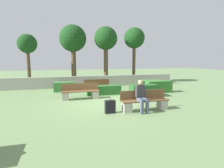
{
  "coord_description": "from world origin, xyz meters",
  "views": [
    {
      "loc": [
        -2.2,
        -8.54,
        2.23
      ],
      "look_at": [
        0.37,
        0.5,
        0.9
      ],
      "focal_mm": 28.0,
      "sensor_mm": 36.0,
      "label": 1
    }
  ],
  "objects_px": {
    "bench_left_side": "(97,87)",
    "tree_center_left": "(73,40)",
    "suitcase": "(110,107)",
    "tree_leftmost": "(27,45)",
    "bench_front": "(145,102)",
    "tree_rightmost": "(134,39)",
    "bench_right_side": "(80,93)",
    "person_seated_man": "(141,94)",
    "tree_center_right": "(106,40)"
  },
  "relations": [
    {
      "from": "bench_front",
      "to": "tree_leftmost",
      "type": "relative_size",
      "value": 0.5
    },
    {
      "from": "bench_front",
      "to": "tree_center_left",
      "type": "relative_size",
      "value": 0.41
    },
    {
      "from": "tree_center_left",
      "to": "tree_center_right",
      "type": "bearing_deg",
      "value": -12.28
    },
    {
      "from": "suitcase",
      "to": "tree_leftmost",
      "type": "xyz_separation_m",
      "value": [
        -4.56,
        9.2,
        3.12
      ]
    },
    {
      "from": "bench_front",
      "to": "tree_rightmost",
      "type": "distance_m",
      "value": 10.2
    },
    {
      "from": "bench_front",
      "to": "tree_center_left",
      "type": "distance_m",
      "value": 10.17
    },
    {
      "from": "tree_leftmost",
      "to": "tree_center_right",
      "type": "height_order",
      "value": "tree_center_right"
    },
    {
      "from": "person_seated_man",
      "to": "tree_leftmost",
      "type": "xyz_separation_m",
      "value": [
        -5.91,
        9.34,
        2.65
      ]
    },
    {
      "from": "bench_left_side",
      "to": "tree_center_left",
      "type": "xyz_separation_m",
      "value": [
        -1.28,
        4.4,
        3.61
      ]
    },
    {
      "from": "bench_right_side",
      "to": "tree_rightmost",
      "type": "relative_size",
      "value": 0.41
    },
    {
      "from": "bench_front",
      "to": "tree_rightmost",
      "type": "xyz_separation_m",
      "value": [
        3.23,
        8.9,
        3.78
      ]
    },
    {
      "from": "suitcase",
      "to": "tree_rightmost",
      "type": "bearing_deg",
      "value": 61.62
    },
    {
      "from": "person_seated_man",
      "to": "tree_center_left",
      "type": "distance_m",
      "value": 10.12
    },
    {
      "from": "person_seated_man",
      "to": "tree_rightmost",
      "type": "relative_size",
      "value": 0.26
    },
    {
      "from": "tree_leftmost",
      "to": "bench_right_side",
      "type": "bearing_deg",
      "value": -59.54
    },
    {
      "from": "suitcase",
      "to": "tree_center_left",
      "type": "bearing_deg",
      "value": 95.39
    },
    {
      "from": "tree_center_left",
      "to": "tree_center_right",
      "type": "distance_m",
      "value": 2.88
    },
    {
      "from": "bench_front",
      "to": "tree_center_right",
      "type": "bearing_deg",
      "value": 87.56
    },
    {
      "from": "person_seated_man",
      "to": "tree_leftmost",
      "type": "height_order",
      "value": "tree_leftmost"
    },
    {
      "from": "tree_leftmost",
      "to": "tree_rightmost",
      "type": "bearing_deg",
      "value": -1.79
    },
    {
      "from": "suitcase",
      "to": "tree_leftmost",
      "type": "distance_m",
      "value": 10.73
    },
    {
      "from": "bench_right_side",
      "to": "tree_center_left",
      "type": "height_order",
      "value": "tree_center_left"
    },
    {
      "from": "suitcase",
      "to": "tree_center_left",
      "type": "xyz_separation_m",
      "value": [
        -0.87,
        9.2,
        3.67
      ]
    },
    {
      "from": "suitcase",
      "to": "person_seated_man",
      "type": "bearing_deg",
      "value": -5.89
    },
    {
      "from": "bench_left_side",
      "to": "tree_center_right",
      "type": "bearing_deg",
      "value": 68.34
    },
    {
      "from": "bench_front",
      "to": "person_seated_man",
      "type": "relative_size",
      "value": 1.61
    },
    {
      "from": "person_seated_man",
      "to": "tree_center_left",
      "type": "relative_size",
      "value": 0.26
    },
    {
      "from": "person_seated_man",
      "to": "tree_center_left",
      "type": "height_order",
      "value": "tree_center_left"
    },
    {
      "from": "tree_center_left",
      "to": "tree_rightmost",
      "type": "distance_m",
      "value": 5.69
    },
    {
      "from": "person_seated_man",
      "to": "tree_leftmost",
      "type": "relative_size",
      "value": 0.31
    },
    {
      "from": "tree_leftmost",
      "to": "tree_rightmost",
      "type": "distance_m",
      "value": 9.41
    },
    {
      "from": "bench_front",
      "to": "tree_center_right",
      "type": "xyz_separation_m",
      "value": [
        0.37,
        8.58,
        3.6
      ]
    },
    {
      "from": "tree_center_left",
      "to": "tree_center_right",
      "type": "xyz_separation_m",
      "value": [
        2.82,
        -0.61,
        0.0
      ]
    },
    {
      "from": "tree_leftmost",
      "to": "bench_left_side",
      "type": "bearing_deg",
      "value": -41.49
    },
    {
      "from": "suitcase",
      "to": "tree_center_right",
      "type": "height_order",
      "value": "tree_center_right"
    },
    {
      "from": "bench_right_side",
      "to": "tree_leftmost",
      "type": "xyz_separation_m",
      "value": [
        -3.65,
        6.2,
        3.05
      ]
    },
    {
      "from": "tree_leftmost",
      "to": "bench_front",
      "type": "bearing_deg",
      "value": -56.22
    },
    {
      "from": "person_seated_man",
      "to": "tree_center_right",
      "type": "height_order",
      "value": "tree_center_right"
    },
    {
      "from": "suitcase",
      "to": "tree_center_left",
      "type": "height_order",
      "value": "tree_center_left"
    },
    {
      "from": "bench_left_side",
      "to": "tree_center_left",
      "type": "distance_m",
      "value": 5.84
    },
    {
      "from": "bench_left_side",
      "to": "person_seated_man",
      "type": "xyz_separation_m",
      "value": [
        0.94,
        -4.94,
        0.41
      ]
    },
    {
      "from": "tree_center_left",
      "to": "tree_rightmost",
      "type": "bearing_deg",
      "value": -2.96
    },
    {
      "from": "suitcase",
      "to": "tree_rightmost",
      "type": "distance_m",
      "value": 10.83
    },
    {
      "from": "bench_front",
      "to": "tree_center_right",
      "type": "relative_size",
      "value": 0.42
    },
    {
      "from": "bench_front",
      "to": "tree_center_right",
      "type": "height_order",
      "value": "tree_center_right"
    },
    {
      "from": "bench_right_side",
      "to": "tree_leftmost",
      "type": "height_order",
      "value": "tree_leftmost"
    },
    {
      "from": "bench_right_side",
      "to": "suitcase",
      "type": "relative_size",
      "value": 2.84
    },
    {
      "from": "bench_left_side",
      "to": "tree_rightmost",
      "type": "height_order",
      "value": "tree_rightmost"
    },
    {
      "from": "tree_leftmost",
      "to": "tree_center_left",
      "type": "bearing_deg",
      "value": 0.02
    },
    {
      "from": "bench_front",
      "to": "person_seated_man",
      "type": "distance_m",
      "value": 0.48
    }
  ]
}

